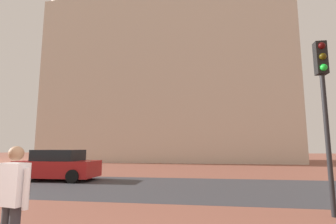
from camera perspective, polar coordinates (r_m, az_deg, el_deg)
The scene contains 6 objects.
ground_plane at distance 12.51m, azimuth 1.79°, elevation -15.82°, with size 120.00×120.00×0.00m, color brown.
street_asphalt_strip at distance 11.25m, azimuth 1.02°, elevation -16.69°, with size 120.00×6.46×0.00m, color #38383D.
landmark_building at distance 33.33m, azimuth -0.62°, elevation 8.95°, with size 29.41×10.74×34.34m.
person_skater at distance 4.55m, azimuth -31.67°, elevation -16.35°, with size 0.60×0.35×1.73m.
car_red at distance 14.64m, azimuth -23.66°, elevation -11.08°, with size 4.06×2.05×1.57m.
traffic_light_pole at distance 7.82m, azimuth 31.85°, elevation 4.04°, with size 0.28×0.34×4.54m.
Camera 1 is at (1.42, -2.30, 1.72)m, focal length 26.86 mm.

